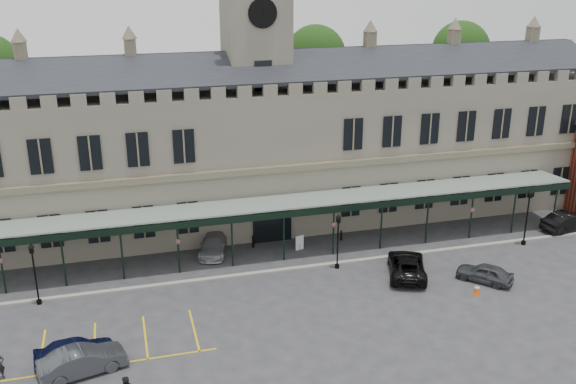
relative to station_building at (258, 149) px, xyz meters
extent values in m
plane|color=#2F2F32|center=(0.00, -15.91, -6.47)|extent=(140.00, 140.00, 0.00)
cube|color=#666255|center=(0.00, 0.09, -0.47)|extent=(60.00, 10.00, 12.00)
cube|color=brown|center=(0.00, -5.09, -0.27)|extent=(60.00, 0.35, 0.50)
cube|color=black|center=(0.00, -2.41, 7.33)|extent=(60.00, 4.77, 2.20)
cube|color=black|center=(0.00, 2.59, 7.33)|extent=(60.00, 4.77, 2.20)
cube|color=black|center=(0.00, -5.01, -4.57)|extent=(3.20, 0.18, 3.80)
cube|color=#666255|center=(0.00, 0.09, 4.53)|extent=(5.00, 5.00, 22.00)
cylinder|color=silver|center=(0.00, -2.47, 11.53)|extent=(2.20, 0.12, 2.20)
cylinder|color=black|center=(0.00, -2.54, 11.53)|extent=(2.30, 0.04, 2.30)
cube|color=black|center=(0.00, -2.47, 6.53)|extent=(1.40, 0.12, 2.80)
cube|color=#8C9E93|center=(0.00, -6.91, -2.37)|extent=(50.00, 4.00, 0.40)
cube|color=black|center=(0.00, -8.91, -2.62)|extent=(50.00, 0.18, 0.50)
cube|color=gray|center=(0.00, -10.41, -6.41)|extent=(60.00, 0.40, 0.12)
cylinder|color=#332314|center=(8.00, 9.09, -0.47)|extent=(0.70, 0.70, 12.00)
sphere|color=black|center=(8.00, 9.09, 6.53)|extent=(6.00, 6.00, 6.00)
cylinder|color=#332314|center=(24.00, 9.09, -0.47)|extent=(0.70, 0.70, 12.00)
sphere|color=black|center=(24.00, 9.09, 6.53)|extent=(6.00, 6.00, 6.00)
cylinder|color=black|center=(-17.64, -10.88, -6.32)|extent=(0.35, 0.35, 0.29)
cylinder|color=black|center=(-17.64, -10.88, -4.55)|extent=(0.12, 0.12, 3.83)
cube|color=black|center=(-17.64, -10.88, -2.49)|extent=(0.27, 0.27, 0.38)
cone|color=black|center=(-17.64, -10.88, -2.15)|extent=(0.42, 0.42, 0.29)
cylinder|color=black|center=(3.51, -11.07, -6.33)|extent=(0.34, 0.34, 0.28)
cylinder|color=black|center=(3.51, -11.07, -4.60)|extent=(0.11, 0.11, 3.75)
cube|color=black|center=(3.51, -11.07, -2.58)|extent=(0.26, 0.26, 0.37)
cone|color=black|center=(3.51, -11.07, -2.25)|extent=(0.41, 0.41, 0.28)
cylinder|color=black|center=(19.58, -11.06, -6.31)|extent=(0.37, 0.37, 0.31)
cylinder|color=black|center=(19.58, -11.06, -4.41)|extent=(0.12, 0.12, 4.11)
cube|color=black|center=(19.58, -11.06, -2.21)|extent=(0.29, 0.29, 0.41)
cone|color=black|center=(19.58, -11.06, -1.85)|extent=(0.45, 0.45, 0.31)
cube|color=#F04A07|center=(11.49, -17.44, -6.45)|extent=(0.42, 0.42, 0.04)
cone|color=#F04A07|center=(11.49, -17.44, -6.09)|extent=(0.48, 0.48, 0.76)
cylinder|color=silver|center=(11.49, -17.44, -5.98)|extent=(0.32, 0.32, 0.11)
cylinder|color=black|center=(1.70, -7.22, -6.22)|extent=(0.06, 0.06, 0.50)
cube|color=silver|center=(1.70, -7.22, -5.86)|extent=(0.70, 0.22, 1.21)
cylinder|color=black|center=(-1.80, -5.84, -5.97)|extent=(0.18, 0.18, 0.99)
cylinder|color=black|center=(5.53, -6.35, -6.04)|extent=(0.15, 0.15, 0.85)
imported|color=black|center=(-15.00, -18.54, -5.70)|extent=(4.68, 2.37, 1.53)
imported|color=#383A40|center=(-14.53, -19.72, -5.68)|extent=(5.06, 2.85, 1.58)
imported|color=#9C9FA4|center=(-5.00, -5.91, -5.77)|extent=(3.18, 5.16, 1.40)
imported|color=black|center=(8.07, -13.47, -5.70)|extent=(4.34, 6.06, 1.53)
imported|color=#383A40|center=(13.00, -15.91, -5.79)|extent=(3.88, 4.00, 1.35)
imported|color=black|center=(25.00, -9.47, -5.66)|extent=(5.15, 2.52, 1.62)
camera|label=1|loc=(-11.50, -52.01, 15.24)|focal=40.00mm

